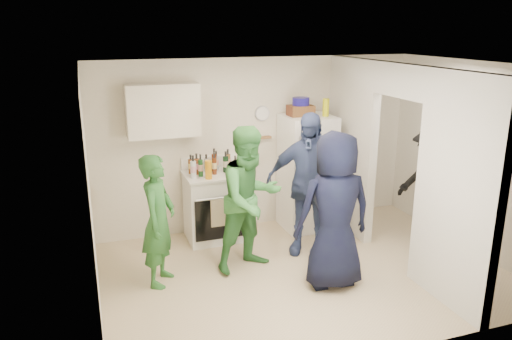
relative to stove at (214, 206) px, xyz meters
The scene contains 38 objects.
floor 1.65m from the stove, 60.54° to the right, with size 4.80×4.80×0.00m, color #CCBA8F.
wall_back 1.14m from the stove, 23.09° to the left, with size 4.80×4.80×0.00m, color silver.
wall_front 3.26m from the stove, 75.85° to the right, with size 4.80×4.80×0.00m, color silver.
wall_left 2.26m from the stove, 139.89° to the right, with size 3.40×3.40×0.00m, color silver.
wall_right 3.54m from the stove, 23.35° to the right, with size 3.40×3.40×0.00m, color silver.
ceiling 2.56m from the stove, 60.54° to the right, with size 4.80×4.80×0.00m, color white.
partition_pier_back 2.14m from the stove, ahead, with size 0.12×1.20×2.50m, color silver.
partition_pier_front 3.25m from the stove, 51.37° to the right, with size 0.12×1.20×2.50m, color silver.
partition_header 3.01m from the stove, 34.76° to the right, with size 0.12×1.00×0.40m, color silver.
stove is the anchor object (origin of this frame).
upper_cabinet 1.51m from the stove, 166.53° to the left, with size 0.95×0.34×0.70m, color silver.
fridge 1.45m from the stove, ahead, with size 0.69×0.67×1.69m, color white.
wicker_basket 1.83m from the stove, ahead, with size 0.35×0.25×0.15m, color brown.
blue_bowl 1.92m from the stove, ahead, with size 0.24×0.24×0.11m, color navy.
yellow_cup_stack_top 2.10m from the stove, ahead, with size 0.09×0.09×0.25m, color yellow.
wall_clock 1.50m from the stove, 20.62° to the left, with size 0.22×0.22×0.03m, color white.
spice_shelf 1.20m from the stove, 19.89° to the left, with size 0.35×0.08×0.03m, color olive.
nook_window 3.56m from the stove, 20.35° to the right, with size 0.03×0.70×0.80m, color black.
nook_window_frame 3.55m from the stove, 20.44° to the right, with size 0.04×0.76×0.86m, color white.
nook_valance 3.66m from the stove, 20.59° to the right, with size 0.04×0.82×0.18m, color white.
yellow_cup_stack_stove 0.66m from the stove, 118.61° to the right, with size 0.09×0.09×0.25m, color orange.
red_cup 0.62m from the stove, 42.27° to the right, with size 0.09×0.09×0.12m, color #A8180B.
person_green_left 1.41m from the stove, 131.69° to the right, with size 0.57×0.37×1.56m, color #306829.
person_green_center 1.11m from the stove, 78.71° to the right, with size 0.88×0.68×1.80m, color #3C8945.
person_denim 1.41m from the stove, 38.31° to the right, with size 1.11×0.46×1.89m, color #334870.
person_navy 2.03m from the stove, 60.92° to the right, with size 0.89×0.58×1.83m, color black.
person_nook 3.03m from the stove, 20.77° to the right, with size 1.08×0.62×1.67m, color black.
bottle_a 0.69m from the stove, 160.07° to the left, with size 0.07×0.07×0.26m, color brown.
bottle_b 0.67m from the stove, 157.60° to the right, with size 0.06×0.06×0.31m, color #1A4E21.
bottle_c 0.62m from the stove, 115.36° to the left, with size 0.07×0.07×0.25m, color #ACB4BA.
bottle_d 0.64m from the stove, 81.28° to the right, with size 0.06×0.06×0.31m, color #622A11.
bottle_e 0.65m from the stove, 62.82° to the left, with size 0.06×0.06×0.27m, color #B0BEC3.
bottle_f 0.65m from the stove, ahead, with size 0.08×0.08×0.29m, color black.
bottle_g 0.69m from the stove, 27.85° to the left, with size 0.07×0.07×0.29m, color brown.
bottle_h 0.72m from the stove, 157.76° to the right, with size 0.08×0.08×0.31m, color silver.
bottle_i 0.65m from the stove, 67.50° to the left, with size 0.07×0.07×0.33m, color #53200E.
bottle_j 0.68m from the stove, 17.02° to the right, with size 0.06×0.06×0.25m, color #234D1A.
bottle_k 0.66m from the stove, 168.55° to the left, with size 0.08×0.08×0.29m, color brown.
Camera 1 is at (-2.37, -5.05, 2.93)m, focal length 35.00 mm.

